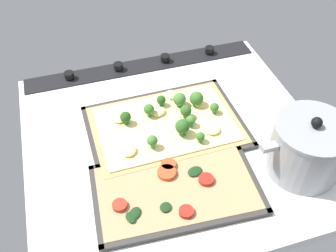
% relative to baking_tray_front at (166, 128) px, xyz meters
% --- Properties ---
extents(ground_plane, '(0.74, 0.70, 0.03)m').
position_rel_baking_tray_front_xyz_m(ground_plane, '(-0.01, 0.04, -0.02)').
color(ground_plane, white).
extents(stove_control_panel, '(0.71, 0.07, 0.03)m').
position_rel_baking_tray_front_xyz_m(stove_control_panel, '(-0.01, -0.28, 0.00)').
color(stove_control_panel, black).
rests_on(stove_control_panel, ground_plane).
extents(baking_tray_front, '(0.40, 0.28, 0.01)m').
position_rel_baking_tray_front_xyz_m(baking_tray_front, '(0.00, 0.00, 0.00)').
color(baking_tray_front, '#33302D').
rests_on(baking_tray_front, ground_plane).
extents(broccoli_pizza, '(0.37, 0.25, 0.06)m').
position_rel_baking_tray_front_xyz_m(broccoli_pizza, '(-0.01, -0.00, 0.01)').
color(broccoli_pizza, tan).
rests_on(broccoli_pizza, baking_tray_front).
extents(baking_tray_back, '(0.38, 0.24, 0.01)m').
position_rel_baking_tray_front_xyz_m(baking_tray_back, '(0.03, 0.20, 0.00)').
color(baking_tray_back, '#33302D').
rests_on(baking_tray_back, ground_plane).
extents(veggie_pizza_back, '(0.36, 0.21, 0.02)m').
position_rel_baking_tray_front_xyz_m(veggie_pizza_back, '(0.04, 0.19, 0.01)').
color(veggie_pizza_back, tan).
rests_on(veggie_pizza_back, baking_tray_back).
extents(cooking_pot, '(0.24, 0.17, 0.16)m').
position_rel_baking_tray_front_xyz_m(cooking_pot, '(-0.27, 0.22, 0.07)').
color(cooking_pot, gray).
rests_on(cooking_pot, ground_plane).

